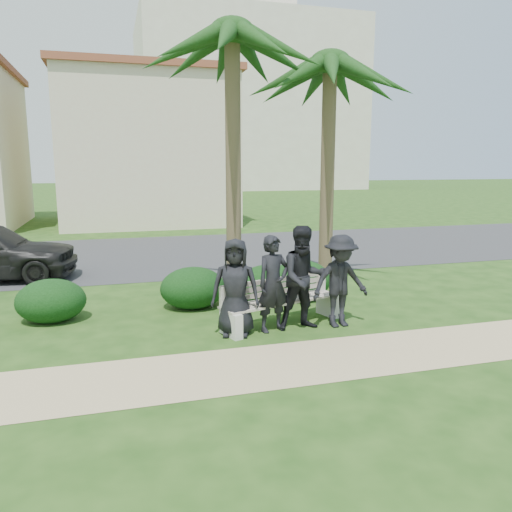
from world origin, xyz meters
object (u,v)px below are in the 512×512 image
object	(u,v)px
man_a	(235,287)
palm_right	(330,66)
man_b	(273,284)
man_c	(304,278)
park_bench	(282,305)
man_d	(340,281)
palm_left	(232,36)

from	to	relation	value
man_a	palm_right	bearing A→B (deg)	61.38
man_b	man_c	world-z (taller)	man_c
man_a	man_c	size ratio (longest dim) A/B	0.91
park_bench	man_d	xyz separation A→B (m)	(0.96, -0.37, 0.46)
man_c	palm_right	size ratio (longest dim) A/B	0.31
man_c	man_d	distance (m)	0.67
park_bench	man_a	size ratio (longest dim) A/B	1.49
man_d	park_bench	bearing A→B (deg)	154.69
palm_right	man_d	bearing A→B (deg)	-108.83
park_bench	palm_right	bearing A→B (deg)	34.58
palm_left	palm_right	world-z (taller)	palm_left
man_a	palm_right	world-z (taller)	palm_right
man_b	man_c	size ratio (longest dim) A/B	0.92
man_d	palm_right	xyz separation A→B (m)	(0.95, 2.80, 4.20)
palm_left	man_d	bearing A→B (deg)	-60.56
park_bench	man_d	world-z (taller)	man_d
park_bench	man_a	xyz separation A→B (m)	(-0.95, -0.32, 0.47)
palm_right	man_a	bearing A→B (deg)	-136.23
man_b	man_c	bearing A→B (deg)	-17.15
man_a	man_c	bearing A→B (deg)	17.81
man_c	man_d	bearing A→B (deg)	-4.39
man_d	palm_left	xyz separation A→B (m)	(-1.36, 2.41, 4.57)
man_c	palm_left	bearing A→B (deg)	107.28
park_bench	man_d	distance (m)	1.13
man_b	palm_left	size ratio (longest dim) A/B	0.26
man_d	palm_right	distance (m)	5.13
park_bench	palm_right	size ratio (longest dim) A/B	0.41
park_bench	man_c	bearing A→B (deg)	-63.65
man_a	palm_left	world-z (taller)	palm_left
park_bench	palm_left	distance (m)	5.45
man_a	palm_left	size ratio (longest dim) A/B	0.26
man_b	man_c	xyz separation A→B (m)	(0.56, -0.02, 0.07)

